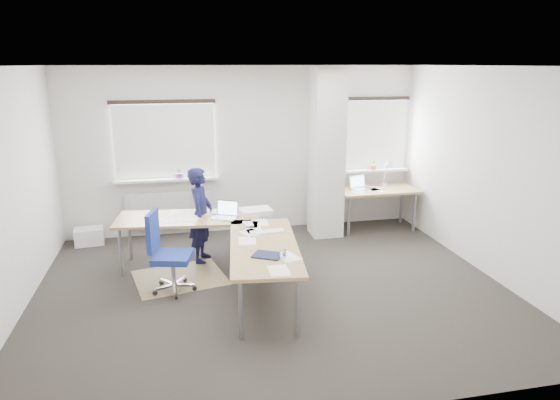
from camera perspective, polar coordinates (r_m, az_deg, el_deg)
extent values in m
plane|color=black|center=(6.58, -0.86, -10.11)|extent=(6.00, 6.00, 0.00)
cube|color=beige|center=(8.53, -4.15, 5.67)|extent=(6.00, 0.04, 2.80)
cube|color=beige|center=(3.80, 6.41, -6.84)|extent=(6.00, 0.04, 2.80)
cube|color=beige|center=(6.29, -28.83, 0.28)|extent=(0.04, 5.00, 2.80)
cube|color=beige|center=(7.29, 22.94, 2.83)|extent=(0.04, 5.00, 2.80)
cube|color=white|center=(5.94, -0.97, 15.07)|extent=(6.00, 5.00, 0.04)
cube|color=beige|center=(8.28, 5.36, 5.28)|extent=(0.50, 0.50, 2.78)
cube|color=white|center=(8.39, -13.03, 6.54)|extent=(1.60, 0.04, 1.20)
cube|color=white|center=(8.35, -13.03, 6.50)|extent=(1.60, 0.02, 1.20)
cube|color=white|center=(8.44, -12.78, 2.31)|extent=(1.70, 0.20, 0.04)
cube|color=white|center=(9.07, 10.51, 7.31)|extent=(1.20, 0.04, 1.20)
cube|color=white|center=(9.03, 10.61, 7.27)|extent=(1.20, 0.02, 1.20)
cube|color=white|center=(9.11, 10.49, 3.38)|extent=(1.30, 0.20, 0.04)
cube|color=white|center=(8.59, -12.58, -1.11)|extent=(1.40, 0.10, 0.60)
cylinder|color=#703C85|center=(8.40, -11.45, 2.75)|extent=(0.12, 0.12, 0.08)
imported|color=#265F26|center=(8.40, -11.46, 3.04)|extent=(0.09, 0.06, 0.17)
cylinder|color=#A4673F|center=(9.08, 10.56, 3.73)|extent=(0.12, 0.12, 0.08)
imported|color=#265F26|center=(9.07, 10.57, 3.99)|extent=(0.09, 0.07, 0.17)
cube|color=olive|center=(7.02, -11.36, -8.70)|extent=(1.35, 1.21, 0.01)
cube|color=white|center=(8.64, -20.98, -3.89)|extent=(0.48, 0.36, 0.27)
cube|color=olive|center=(7.18, -10.44, -2.07)|extent=(2.08, 1.03, 0.04)
cube|color=olive|center=(6.02, -1.86, -5.25)|extent=(1.03, 2.08, 0.04)
cylinder|color=gray|center=(7.16, -17.72, -5.70)|extent=(0.05, 0.05, 0.69)
cylinder|color=gray|center=(7.71, -16.80, -4.12)|extent=(0.05, 0.05, 0.69)
cylinder|color=gray|center=(7.55, -3.28, -3.87)|extent=(0.05, 0.05, 0.69)
cylinder|color=gray|center=(5.34, -4.53, -12.41)|extent=(0.05, 0.05, 0.69)
cylinder|color=gray|center=(5.38, 2.03, -12.16)|extent=(0.05, 0.05, 0.69)
cylinder|color=gray|center=(7.01, 0.18, -5.39)|extent=(0.05, 0.05, 0.69)
cube|color=#B7B7BC|center=(7.04, -6.34, -2.03)|extent=(0.40, 0.36, 0.01)
cube|color=#B7B7BC|center=(7.11, -6.00, -0.90)|extent=(0.31, 0.20, 0.22)
cube|color=silver|center=(7.11, -6.00, -0.90)|extent=(0.27, 0.17, 0.19)
cube|color=white|center=(6.42, -1.46, -3.65)|extent=(0.45, 0.18, 0.02)
cube|color=#131834|center=(5.66, -1.43, -6.32)|extent=(0.40, 0.37, 0.01)
cube|color=silver|center=(7.21, -2.81, -1.29)|extent=(0.48, 0.37, 0.07)
imported|color=white|center=(6.56, -4.20, -3.06)|extent=(0.09, 0.09, 0.07)
cylinder|color=silver|center=(5.58, 0.36, -6.19)|extent=(0.07, 0.07, 0.10)
cube|color=olive|center=(8.80, 11.06, 1.13)|extent=(1.41, 0.72, 0.04)
cylinder|color=gray|center=(8.45, 7.88, -1.89)|extent=(0.05, 0.05, 0.69)
cylinder|color=gray|center=(8.94, 15.10, -1.33)|extent=(0.05, 0.05, 0.69)
cylinder|color=gray|center=(8.90, 6.76, -0.96)|extent=(0.05, 0.05, 0.69)
cylinder|color=gray|center=(9.36, 13.69, -0.48)|extent=(0.05, 0.05, 0.69)
cube|color=#B7B7BC|center=(8.71, 9.25, 1.25)|extent=(0.39, 0.32, 0.01)
cube|color=#B7B7BC|center=(8.77, 8.81, 2.13)|extent=(0.33, 0.15, 0.22)
cube|color=silver|center=(8.77, 8.81, 2.13)|extent=(0.28, 0.12, 0.19)
cylinder|color=white|center=(9.10, 11.85, 1.75)|extent=(0.10, 0.10, 0.02)
cylinder|color=white|center=(9.06, 11.91, 2.92)|extent=(0.02, 0.16, 0.38)
cylinder|color=white|center=(8.91, 12.30, 4.13)|extent=(0.02, 0.29, 0.13)
cone|color=white|center=(8.79, 12.66, 3.83)|extent=(0.14, 0.16, 0.17)
cube|color=navy|center=(6.49, -12.17, -6.39)|extent=(0.56, 0.56, 0.08)
cube|color=navy|center=(6.43, -14.34, -3.48)|extent=(0.16, 0.41, 0.50)
cylinder|color=silver|center=(6.56, -12.08, -7.94)|extent=(0.06, 0.06, 0.34)
cylinder|color=black|center=(6.60, -9.72, -9.92)|extent=(0.07, 0.04, 0.06)
cylinder|color=black|center=(6.86, -10.81, -8.97)|extent=(0.06, 0.07, 0.06)
cylinder|color=black|center=(6.84, -13.40, -9.18)|extent=(0.06, 0.07, 0.06)
cylinder|color=black|center=(6.58, -14.10, -10.28)|extent=(0.07, 0.05, 0.06)
cylinder|color=black|center=(6.42, -11.78, -10.78)|extent=(0.03, 0.06, 0.06)
imported|color=black|center=(7.34, -9.04, -1.71)|extent=(0.46, 0.58, 1.40)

